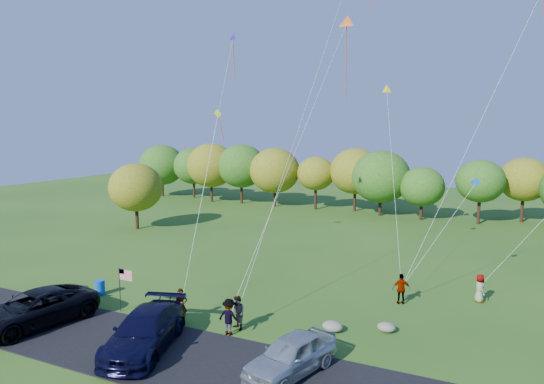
{
  "coord_description": "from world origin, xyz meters",
  "views": [
    {
      "loc": [
        12.49,
        -21.39,
        10.64
      ],
      "look_at": [
        -0.5,
        6.0,
        6.6
      ],
      "focal_mm": 32.0,
      "sensor_mm": 36.0,
      "label": 1
    }
  ],
  "objects_px": {
    "flyer_b": "(238,313)",
    "flyer_d": "(401,289)",
    "park_bench": "(75,292)",
    "trash_barrel": "(100,287)",
    "minivan_dark": "(34,309)",
    "minivan_navy": "(145,331)",
    "minivan_silver": "(291,355)",
    "flyer_a": "(181,306)",
    "flyer_e": "(480,288)",
    "flyer_c": "(229,317)"
  },
  "relations": [
    {
      "from": "flyer_c",
      "to": "flyer_d",
      "type": "distance_m",
      "value": 10.99
    },
    {
      "from": "minivan_navy",
      "to": "flyer_a",
      "type": "distance_m",
      "value": 3.54
    },
    {
      "from": "minivan_navy",
      "to": "park_bench",
      "type": "relative_size",
      "value": 3.33
    },
    {
      "from": "minivan_dark",
      "to": "minivan_silver",
      "type": "relative_size",
      "value": 1.34
    },
    {
      "from": "flyer_a",
      "to": "flyer_e",
      "type": "relative_size",
      "value": 1.09
    },
    {
      "from": "park_bench",
      "to": "minivan_navy",
      "type": "bearing_deg",
      "value": -38.6
    },
    {
      "from": "minivan_navy",
      "to": "flyer_a",
      "type": "relative_size",
      "value": 3.28
    },
    {
      "from": "flyer_a",
      "to": "park_bench",
      "type": "height_order",
      "value": "flyer_a"
    },
    {
      "from": "minivan_dark",
      "to": "park_bench",
      "type": "bearing_deg",
      "value": 116.99
    },
    {
      "from": "flyer_b",
      "to": "flyer_d",
      "type": "height_order",
      "value": "flyer_d"
    },
    {
      "from": "trash_barrel",
      "to": "minivan_navy",
      "type": "bearing_deg",
      "value": -32.45
    },
    {
      "from": "park_bench",
      "to": "trash_barrel",
      "type": "relative_size",
      "value": 1.98
    },
    {
      "from": "flyer_b",
      "to": "flyer_d",
      "type": "relative_size",
      "value": 0.98
    },
    {
      "from": "minivan_silver",
      "to": "flyer_d",
      "type": "xyz_separation_m",
      "value": [
        2.7,
        10.68,
        0.04
      ]
    },
    {
      "from": "flyer_c",
      "to": "flyer_e",
      "type": "height_order",
      "value": "flyer_c"
    },
    {
      "from": "flyer_a",
      "to": "flyer_e",
      "type": "distance_m",
      "value": 17.98
    },
    {
      "from": "minivan_silver",
      "to": "flyer_d",
      "type": "relative_size",
      "value": 2.62
    },
    {
      "from": "flyer_e",
      "to": "trash_barrel",
      "type": "height_order",
      "value": "flyer_e"
    },
    {
      "from": "minivan_silver",
      "to": "park_bench",
      "type": "distance_m",
      "value": 15.78
    },
    {
      "from": "flyer_a",
      "to": "flyer_d",
      "type": "bearing_deg",
      "value": 1.38
    },
    {
      "from": "minivan_dark",
      "to": "park_bench",
      "type": "xyz_separation_m",
      "value": [
        -1.07,
        3.73,
        -0.41
      ]
    },
    {
      "from": "flyer_b",
      "to": "park_bench",
      "type": "bearing_deg",
      "value": -145.44
    },
    {
      "from": "park_bench",
      "to": "flyer_d",
      "type": "bearing_deg",
      "value": 7.88
    },
    {
      "from": "minivan_silver",
      "to": "park_bench",
      "type": "bearing_deg",
      "value": -173.14
    },
    {
      "from": "flyer_c",
      "to": "park_bench",
      "type": "height_order",
      "value": "flyer_c"
    },
    {
      "from": "minivan_silver",
      "to": "flyer_b",
      "type": "height_order",
      "value": "flyer_b"
    },
    {
      "from": "minivan_navy",
      "to": "flyer_b",
      "type": "xyz_separation_m",
      "value": [
        2.85,
        4.0,
        -0.06
      ]
    },
    {
      "from": "minivan_dark",
      "to": "flyer_b",
      "type": "distance_m",
      "value": 10.98
    },
    {
      "from": "minivan_silver",
      "to": "trash_barrel",
      "type": "xyz_separation_m",
      "value": [
        -15.06,
        4.05,
        -0.42
      ]
    },
    {
      "from": "minivan_dark",
      "to": "flyer_b",
      "type": "height_order",
      "value": "minivan_dark"
    },
    {
      "from": "flyer_d",
      "to": "flyer_e",
      "type": "bearing_deg",
      "value": -173.19
    },
    {
      "from": "flyer_b",
      "to": "flyer_c",
      "type": "distance_m",
      "value": 0.71
    },
    {
      "from": "minivan_dark",
      "to": "flyer_a",
      "type": "distance_m",
      "value": 7.83
    },
    {
      "from": "flyer_c",
      "to": "flyer_d",
      "type": "xyz_separation_m",
      "value": [
        7.21,
        8.29,
        -0.01
      ]
    },
    {
      "from": "flyer_a",
      "to": "trash_barrel",
      "type": "height_order",
      "value": "flyer_a"
    },
    {
      "from": "flyer_a",
      "to": "trash_barrel",
      "type": "distance_m",
      "value": 7.54
    },
    {
      "from": "flyer_e",
      "to": "trash_barrel",
      "type": "xyz_separation_m",
      "value": [
        -22.04,
        -8.97,
        -0.4
      ]
    },
    {
      "from": "minivan_dark",
      "to": "flyer_d",
      "type": "bearing_deg",
      "value": 45.61
    },
    {
      "from": "flyer_b",
      "to": "park_bench",
      "type": "height_order",
      "value": "flyer_b"
    },
    {
      "from": "minivan_silver",
      "to": "flyer_e",
      "type": "distance_m",
      "value": 14.78
    },
    {
      "from": "minivan_dark",
      "to": "flyer_b",
      "type": "bearing_deg",
      "value": 34.0
    },
    {
      "from": "minivan_dark",
      "to": "flyer_a",
      "type": "bearing_deg",
      "value": 40.09
    },
    {
      "from": "flyer_e",
      "to": "minivan_navy",
      "type": "bearing_deg",
      "value": 107.46
    },
    {
      "from": "flyer_c",
      "to": "trash_barrel",
      "type": "xyz_separation_m",
      "value": [
        -10.55,
        1.66,
        -0.48
      ]
    },
    {
      "from": "minivan_navy",
      "to": "trash_barrel",
      "type": "bearing_deg",
      "value": 130.04
    },
    {
      "from": "minivan_dark",
      "to": "trash_barrel",
      "type": "xyz_separation_m",
      "value": [
        -0.55,
        5.25,
        -0.5
      ]
    },
    {
      "from": "park_bench",
      "to": "minivan_dark",
      "type": "bearing_deg",
      "value": -90.16
    },
    {
      "from": "minivan_dark",
      "to": "minivan_navy",
      "type": "xyz_separation_m",
      "value": [
        7.26,
        0.29,
        -0.0
      ]
    },
    {
      "from": "flyer_e",
      "to": "flyer_b",
      "type": "bearing_deg",
      "value": 104.17
    },
    {
      "from": "minivan_silver",
      "to": "flyer_c",
      "type": "bearing_deg",
      "value": 168.15
    }
  ]
}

